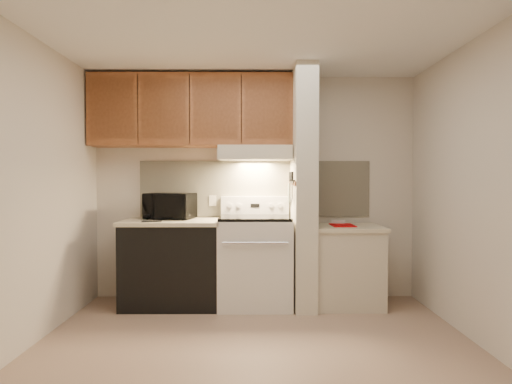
{
  "coord_description": "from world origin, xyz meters",
  "views": [
    {
      "loc": [
        -0.02,
        -3.36,
        1.34
      ],
      "look_at": [
        0.01,
        0.75,
        1.22
      ],
      "focal_mm": 30.0,
      "sensor_mm": 36.0,
      "label": 1
    }
  ],
  "objects": [
    {
      "name": "knife_handle_a",
      "position": [
        0.38,
        0.94,
        1.37
      ],
      "size": [
        0.02,
        0.02,
        0.1
      ],
      "primitive_type": "cylinder",
      "color": "black",
      "rests_on": "knife_strip"
    },
    {
      "name": "hood_lip",
      "position": [
        0.0,
        1.07,
        1.58
      ],
      "size": [
        0.78,
        0.04,
        0.06
      ],
      "primitive_type": "cube",
      "color": "beige",
      "rests_on": "range_hood"
    },
    {
      "name": "range_knob_left_inner",
      "position": [
        -0.18,
        1.4,
        1.05
      ],
      "size": [
        0.05,
        0.02,
        0.05
      ],
      "primitive_type": "cylinder",
      "rotation": [
        1.57,
        0.0,
        0.0
      ],
      "color": "silver",
      "rests_on": "range_backguard"
    },
    {
      "name": "white_box",
      "position": [
        0.92,
        1.33,
        0.87
      ],
      "size": [
        0.16,
        0.12,
        0.04
      ],
      "primitive_type": "cube",
      "rotation": [
        0.0,
        0.0,
        -0.17
      ],
      "color": "white",
      "rests_on": "right_countertop"
    },
    {
      "name": "knife_blade_d",
      "position": [
        0.38,
        1.17,
        1.22
      ],
      "size": [
        0.01,
        0.04,
        0.16
      ],
      "primitive_type": "cube",
      "color": "silver",
      "rests_on": "knife_strip"
    },
    {
      "name": "range_hood",
      "position": [
        0.0,
        1.28,
        1.62
      ],
      "size": [
        0.78,
        0.44,
        0.15
      ],
      "primitive_type": "cube",
      "color": "beige",
      "rests_on": "upper_cabinets"
    },
    {
      "name": "range_knob_left_outer",
      "position": [
        -0.28,
        1.4,
        1.05
      ],
      "size": [
        0.05,
        0.02,
        0.05
      ],
      "primitive_type": "cylinder",
      "rotation": [
        1.57,
        0.0,
        0.0
      ],
      "color": "silver",
      "rests_on": "range_backguard"
    },
    {
      "name": "cooktop",
      "position": [
        0.0,
        1.16,
        0.94
      ],
      "size": [
        0.74,
        0.64,
        0.03
      ],
      "primitive_type": "cube",
      "color": "black",
      "rests_on": "range_body"
    },
    {
      "name": "cab_gap_a",
      "position": [
        -1.23,
        1.16,
        2.08
      ],
      "size": [
        0.01,
        0.01,
        0.73
      ],
      "primitive_type": "cube",
      "color": "black",
      "rests_on": "upper_cabinets"
    },
    {
      "name": "wall_left",
      "position": [
        -1.8,
        0.0,
        1.25
      ],
      "size": [
        0.02,
        3.0,
        2.5
      ],
      "primitive_type": "cube",
      "color": "beige",
      "rests_on": "floor"
    },
    {
      "name": "knife_strip",
      "position": [
        0.39,
        1.1,
        1.32
      ],
      "size": [
        0.02,
        0.42,
        0.04
      ],
      "primitive_type": "cube",
      "color": "black",
      "rests_on": "partition_pillar"
    },
    {
      "name": "cab_door_d",
      "position": [
        0.13,
        1.17,
        2.08
      ],
      "size": [
        0.46,
        0.01,
        0.63
      ],
      "primitive_type": "cube",
      "color": "brown",
      "rests_on": "upper_cabinets"
    },
    {
      "name": "knife_blade_e",
      "position": [
        0.38,
        1.25,
        1.21
      ],
      "size": [
        0.01,
        0.04,
        0.18
      ],
      "primitive_type": "cube",
      "color": "silver",
      "rests_on": "knife_strip"
    },
    {
      "name": "range_backguard",
      "position": [
        0.0,
        1.44,
        1.05
      ],
      "size": [
        0.76,
        0.08,
        0.2
      ],
      "primitive_type": "cube",
      "color": "silver",
      "rests_on": "range_body"
    },
    {
      "name": "right_cab_base",
      "position": [
        0.97,
        1.15,
        0.4
      ],
      "size": [
        0.7,
        0.6,
        0.81
      ],
      "primitive_type": "cube",
      "color": "beige",
      "rests_on": "floor"
    },
    {
      "name": "cab_gap_c",
      "position": [
        -0.14,
        1.16,
        2.08
      ],
      "size": [
        0.01,
        0.01,
        0.73
      ],
      "primitive_type": "cube",
      "color": "black",
      "rests_on": "upper_cabinets"
    },
    {
      "name": "knife_handle_d",
      "position": [
        0.38,
        1.19,
        1.37
      ],
      "size": [
        0.02,
        0.02,
        0.1
      ],
      "primitive_type": "cylinder",
      "color": "black",
      "rests_on": "knife_strip"
    },
    {
      "name": "knife_handle_c",
      "position": [
        0.38,
        1.09,
        1.37
      ],
      "size": [
        0.02,
        0.02,
        0.1
      ],
      "primitive_type": "cylinder",
      "color": "black",
      "rests_on": "knife_strip"
    },
    {
      "name": "knife_handle_b",
      "position": [
        0.38,
        1.01,
        1.37
      ],
      "size": [
        0.02,
        0.02,
        0.1
      ],
      "primitive_type": "cylinder",
      "color": "black",
      "rests_on": "knife_strip"
    },
    {
      "name": "range_display",
      "position": [
        0.0,
        1.4,
        1.05
      ],
      "size": [
        0.1,
        0.01,
        0.04
      ],
      "primitive_type": "cube",
      "color": "black",
      "rests_on": "range_backguard"
    },
    {
      "name": "cab_door_c",
      "position": [
        -0.42,
        1.17,
        2.08
      ],
      "size": [
        0.46,
        0.01,
        0.63
      ],
      "primitive_type": "cube",
      "color": "brown",
      "rests_on": "upper_cabinets"
    },
    {
      "name": "pillar_trim",
      "position": [
        0.39,
        1.15,
        1.3
      ],
      "size": [
        0.01,
        0.7,
        0.04
      ],
      "primitive_type": "cube",
      "color": "brown",
      "rests_on": "partition_pillar"
    },
    {
      "name": "floor",
      "position": [
        0.0,
        0.0,
        0.0
      ],
      "size": [
        3.6,
        3.6,
        0.0
      ],
      "primitive_type": "plane",
      "color": "tan",
      "rests_on": "ground"
    },
    {
      "name": "oven_window",
      "position": [
        0.0,
        0.84,
        0.5
      ],
      "size": [
        0.5,
        0.01,
        0.3
      ],
      "primitive_type": "cube",
      "color": "black",
      "rests_on": "range_body"
    },
    {
      "name": "knife_handle_e",
      "position": [
        0.38,
        1.25,
        1.37
      ],
      "size": [
        0.02,
        0.02,
        0.1
      ],
      "primitive_type": "cylinder",
      "color": "black",
      "rests_on": "knife_strip"
    },
    {
      "name": "knife_blade_b",
      "position": [
        0.38,
        1.02,
        1.21
      ],
      "size": [
        0.01,
        0.04,
        0.18
      ],
      "primitive_type": "cube",
      "color": "silver",
      "rests_on": "knife_strip"
    },
    {
      "name": "range_knob_right_outer",
      "position": [
        0.28,
        1.4,
        1.05
      ],
      "size": [
        0.05,
        0.02,
        0.05
      ],
      "primitive_type": "cylinder",
      "rotation": [
        1.57,
        0.0,
        0.0
      ],
      "color": "silver",
      "rests_on": "range_backguard"
    },
    {
      "name": "knife_blade_a",
      "position": [
        0.38,
        0.95,
        1.22
      ],
      "size": [
        0.01,
        0.03,
        0.16
      ],
      "primitive_type": "cube",
      "color": "silver",
      "rests_on": "knife_strip"
    },
    {
      "name": "range_knob_right_inner",
      "position": [
        0.18,
        1.4,
        1.05
      ],
      "size": [
        0.05,
        0.02,
        0.05
      ],
      "primitive_type": "cylinder",
      "rotation": [
        1.57,
        0.0,
        0.0
      ],
      "color": "silver",
      "rests_on": "range_backguard"
    },
    {
      "name": "cab_door_b",
      "position": [
        -0.96,
        1.17,
        2.08
      ],
      "size": [
        0.46,
        0.01,
        0.63
      ],
      "primitive_type": "cube",
      "color": "brown",
      "rests_on": "upper_cabinets"
    },
    {
      "name": "knife_blade_c",
      "position": [
        0.38,
        1.1,
        1.2
      ],
      "size": [
        0.01,
        0.04,
        0.2
      ],
      "primitive_type": "cube",
      "color": "silver",
      "rests_on": "knife_strip"
    },
    {
      "name": "partition_pillar",
      "position": [
        0.51,
        1.15,
        1.25
      ],
      "size": [
        0.22,
        0.7,
        2.5
      ],
      "primitive_type": "cube",
      "color": "beige",
      "rests_on": "floor"
    },
    {
      "name": "oven_mitt",
      "position": [
        0.38,
        1.32,
        1.2
      ],
      "size": [
        0.03,
        0.09,
        0.21
      ],
      "primitive_type": "cube",
      "color": "gray",
      "rests_on": "partition_pillar"
    },
    {
      "name": "right_countertop",
      "position": [
        0.97,
        1.15,
        0.83
      ],
      "size": [
        0.74,
        0.64,
        0.04
      ],
      "primitive_type": "cube",
      "color": "beige",
      "rests_on": "right_cab_base"
    },
    {
      "name": "cab_door_a",
      "position": [
        -1.51,
        1.17,
        2.08
      ],
      "size": [
        0.46,
        0.01,
        0.63
      ],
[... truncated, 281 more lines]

